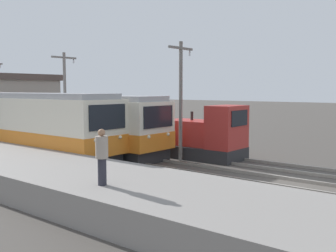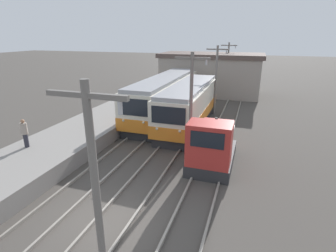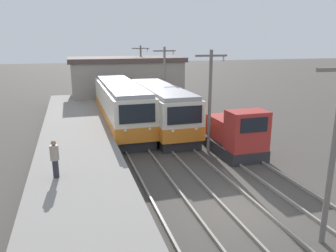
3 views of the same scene
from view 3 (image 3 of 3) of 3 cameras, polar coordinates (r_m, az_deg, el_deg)
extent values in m
plane|color=#47423D|center=(14.54, 11.96, -13.91)|extent=(200.00, 200.00, 0.00)
cube|color=gray|center=(12.81, -14.38, -15.71)|extent=(4.50, 54.00, 0.98)
cube|color=gray|center=(13.38, -1.14, -15.90)|extent=(0.10, 60.00, 0.14)
cube|color=gray|center=(13.78, 4.84, -14.98)|extent=(0.10, 60.00, 0.14)
cube|color=gray|center=(14.29, 10.08, -14.03)|extent=(0.10, 60.00, 0.14)
cube|color=gray|center=(14.93, 15.16, -13.00)|extent=(0.10, 60.00, 0.14)
cube|color=gray|center=(15.76, 20.10, -11.89)|extent=(0.10, 60.00, 0.14)
cube|color=gray|center=(16.61, 24.18, -10.91)|extent=(0.10, 60.00, 0.14)
cube|color=#28282B|center=(27.05, -8.14, 0.53)|extent=(2.58, 13.09, 0.70)
cube|color=silver|center=(26.70, -8.27, 4.04)|extent=(2.80, 13.64, 2.67)
cube|color=orange|center=(26.86, -8.20, 2.25)|extent=(2.84, 13.68, 0.96)
cube|color=black|center=(19.97, -5.37, 2.14)|extent=(2.24, 0.06, 1.18)
sphere|color=silver|center=(20.08, -7.45, -0.85)|extent=(0.18, 0.18, 0.18)
sphere|color=silver|center=(20.36, -3.17, -0.52)|extent=(0.18, 0.18, 0.18)
cube|color=#939399|center=(26.47, -8.39, 7.19)|extent=(2.46, 13.09, 0.28)
cube|color=#28282B|center=(25.73, -1.30, -0.06)|extent=(2.58, 10.73, 0.70)
cube|color=silver|center=(25.37, -1.32, 3.46)|extent=(2.80, 11.18, 2.52)
cube|color=orange|center=(25.54, -1.31, 1.69)|extent=(2.84, 11.22, 0.91)
cube|color=black|center=(20.02, 2.95, 1.90)|extent=(2.24, 0.06, 1.11)
sphere|color=silver|center=(20.01, 0.84, -0.92)|extent=(0.18, 0.18, 0.18)
sphere|color=silver|center=(20.51, 4.95, -0.59)|extent=(0.18, 0.18, 0.18)
cube|color=#939399|center=(25.14, -1.34, 6.60)|extent=(2.46, 10.73, 0.28)
cube|color=#28282B|center=(21.14, 11.22, -3.63)|extent=(2.40, 4.57, 0.70)
cube|color=#B22D28|center=(19.42, 13.56, -0.77)|extent=(2.28, 1.46, 2.30)
cube|color=black|center=(18.67, 14.79, 0.14)|extent=(1.68, 0.04, 0.83)
cube|color=#B22D28|center=(21.47, 10.46, -0.39)|extent=(1.92, 3.01, 1.40)
cylinder|color=black|center=(21.24, 10.57, 2.09)|extent=(0.16, 0.16, 0.50)
cylinder|color=slate|center=(12.05, 26.75, -4.79)|extent=(0.20, 0.20, 6.37)
cylinder|color=slate|center=(20.16, 7.28, 3.98)|extent=(0.20, 0.20, 6.37)
cube|color=slate|center=(19.84, 7.55, 12.06)|extent=(2.00, 0.12, 0.12)
cylinder|color=#B2B2B7|center=(20.19, 9.64, 11.45)|extent=(0.10, 0.10, 0.30)
cylinder|color=slate|center=(29.43, -0.60, 7.43)|extent=(0.20, 0.20, 6.37)
cube|color=slate|center=(29.21, -0.62, 12.96)|extent=(2.00, 0.12, 0.12)
cylinder|color=#B2B2B7|center=(29.45, 0.91, 12.58)|extent=(0.10, 0.10, 0.30)
cylinder|color=slate|center=(39.04, -4.71, 9.16)|extent=(0.20, 0.20, 6.37)
cube|color=slate|center=(38.88, -4.80, 13.32)|extent=(2.00, 0.12, 0.12)
cylinder|color=#B2B2B7|center=(39.06, -3.61, 13.05)|extent=(0.10, 0.10, 0.30)
cylinder|color=#282833|center=(15.40, -18.96, -7.03)|extent=(0.26, 0.26, 0.82)
cylinder|color=gray|center=(15.16, -19.19, -4.41)|extent=(0.38, 0.38, 0.67)
sphere|color=#9E7051|center=(15.02, -19.34, -2.80)|extent=(0.22, 0.22, 0.22)
cube|color=gray|center=(37.90, -7.26, 7.58)|extent=(12.00, 6.00, 4.60)
cube|color=#51423D|center=(37.68, -7.39, 11.43)|extent=(12.60, 6.30, 0.50)
camera|label=1|loc=(10.80, -70.66, -11.63)|focal=42.00mm
camera|label=2|loc=(11.98, 57.74, 9.77)|focal=28.00mm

